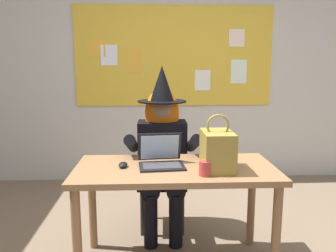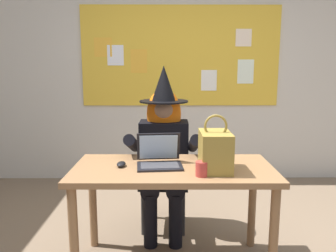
% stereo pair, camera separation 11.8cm
% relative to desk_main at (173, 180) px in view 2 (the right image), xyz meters
% --- Properties ---
extents(wall_back_bulletin, '(5.85, 2.17, 2.97)m').
position_rel_desk_main_xyz_m(wall_back_bulletin, '(0.13, 1.98, 0.85)').
color(wall_back_bulletin, beige).
rests_on(wall_back_bulletin, ground).
extents(desk_main, '(1.39, 0.68, 0.75)m').
position_rel_desk_main_xyz_m(desk_main, '(0.00, 0.00, 0.00)').
color(desk_main, '#8E6642').
rests_on(desk_main, ground).
extents(chair_at_desk, '(0.44, 0.44, 0.89)m').
position_rel_desk_main_xyz_m(chair_at_desk, '(-0.06, 0.70, -0.15)').
color(chair_at_desk, black).
rests_on(chair_at_desk, ground).
extents(person_costumed, '(0.60, 0.68, 1.44)m').
position_rel_desk_main_xyz_m(person_costumed, '(-0.07, 0.58, 0.14)').
color(person_costumed, black).
rests_on(person_costumed, ground).
extents(laptop, '(0.33, 0.30, 0.22)m').
position_rel_desk_main_xyz_m(laptop, '(-0.10, 0.04, 0.15)').
color(laptop, black).
rests_on(laptop, desk_main).
extents(computer_mouse, '(0.07, 0.11, 0.03)m').
position_rel_desk_main_xyz_m(computer_mouse, '(-0.36, 0.01, 0.12)').
color(computer_mouse, black).
rests_on(computer_mouse, desk_main).
extents(handbag, '(0.20, 0.30, 0.38)m').
position_rel_desk_main_xyz_m(handbag, '(0.28, -0.07, 0.23)').
color(handbag, olive).
rests_on(handbag, desk_main).
extents(coffee_mug, '(0.08, 0.08, 0.09)m').
position_rel_desk_main_xyz_m(coffee_mug, '(0.18, -0.20, 0.15)').
color(coffee_mug, '#B23833').
rests_on(coffee_mug, desk_main).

